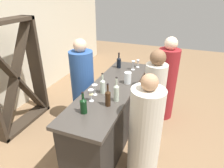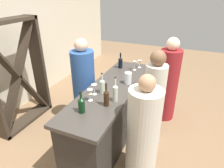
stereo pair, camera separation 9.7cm
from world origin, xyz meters
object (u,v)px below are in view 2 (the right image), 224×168
object	(u,v)px
wine_glass_near_left	(140,63)
person_center_guest	(168,83)
wine_rack	(17,76)
wine_bottle_second_left_amber_brown	(106,97)
water_pitcher	(128,78)
wine_bottle_rightmost_near_black	(120,62)
person_right_guest	(153,102)
wine_glass_near_right	(90,93)
wine_bottle_center_clear_pale	(115,92)
wine_bottle_second_right_clear_pale	(102,85)
wine_glass_near_center	(135,64)
wine_glass_far_left	(94,87)
person_server_behind	(84,87)
wine_bottle_leftmost_dark_green	(81,105)
person_left_guest	(143,135)

from	to	relation	value
wine_glass_near_left	person_center_guest	bearing A→B (deg)	-91.66
wine_rack	wine_glass_near_left	bearing A→B (deg)	-56.75
wine_bottle_second_left_amber_brown	water_pitcher	bearing A→B (deg)	-3.51
wine_bottle_rightmost_near_black	person_center_guest	bearing A→B (deg)	-80.88
wine_bottle_rightmost_near_black	person_right_guest	xyz separation A→B (m)	(-0.62, -0.77, -0.32)
wine_glass_near_left	wine_glass_near_right	world-z (taller)	wine_glass_near_right
wine_bottle_center_clear_pale	wine_bottle_second_right_clear_pale	xyz separation A→B (m)	(0.14, 0.25, -0.02)
wine_bottle_center_clear_pale	wine_bottle_rightmost_near_black	xyz separation A→B (m)	(1.13, 0.36, -0.02)
wine_rack	wine_glass_near_center	size ratio (longest dim) A/B	11.12
wine_bottle_rightmost_near_black	wine_glass_near_right	distance (m)	1.25
wine_rack	wine_bottle_second_right_clear_pale	size ratio (longest dim) A/B	6.14
person_right_guest	wine_glass_far_left	bearing A→B (deg)	18.51
wine_bottle_second_right_clear_pale	person_server_behind	bearing A→B (deg)	54.18
wine_bottle_rightmost_near_black	wine_glass_near_left	size ratio (longest dim) A/B	2.05
water_pitcher	person_server_behind	xyz separation A→B (m)	(-0.03, 0.79, -0.30)
wine_bottle_rightmost_near_black	wine_glass_near_left	world-z (taller)	wine_bottle_rightmost_near_black
wine_bottle_leftmost_dark_green	person_left_guest	world-z (taller)	person_left_guest
person_center_guest	person_right_guest	distance (m)	0.76
wine_glass_far_left	wine_bottle_rightmost_near_black	bearing A→B (deg)	1.63
wine_bottle_leftmost_dark_green	wine_glass_near_center	world-z (taller)	wine_bottle_leftmost_dark_green
wine_rack	wine_bottle_rightmost_near_black	xyz separation A→B (m)	(1.03, -1.48, 0.11)
wine_glass_far_left	person_right_guest	bearing A→B (deg)	-57.76
wine_glass_near_left	person_center_guest	size ratio (longest dim) A/B	0.09
wine_glass_near_center	person_center_guest	bearing A→B (deg)	-77.02
wine_bottle_leftmost_dark_green	wine_glass_near_right	world-z (taller)	wine_bottle_leftmost_dark_green
wine_bottle_second_right_clear_pale	wine_glass_near_right	bearing A→B (deg)	168.26
person_center_guest	wine_bottle_rightmost_near_black	bearing A→B (deg)	-6.50
wine_glass_far_left	person_center_guest	world-z (taller)	person_center_guest
water_pitcher	person_right_guest	world-z (taller)	person_right_guest
wine_bottle_leftmost_dark_green	wine_glass_near_right	bearing A→B (deg)	7.92
wine_bottle_center_clear_pale	wine_glass_near_left	distance (m)	1.29
wine_glass_near_left	person_server_behind	size ratio (longest dim) A/B	0.09
wine_bottle_leftmost_dark_green	wine_glass_far_left	distance (m)	0.45
wine_glass_near_left	wine_glass_near_center	world-z (taller)	wine_glass_near_center
wine_bottle_leftmost_dark_green	person_center_guest	bearing A→B (deg)	-24.92
water_pitcher	wine_bottle_second_left_amber_brown	bearing A→B (deg)	176.49
wine_glass_near_right	water_pitcher	world-z (taller)	water_pitcher
wine_bottle_second_left_amber_brown	person_right_guest	xyz separation A→B (m)	(0.66, -0.47, -0.33)
wine_bottle_leftmost_dark_green	person_center_guest	distance (m)	1.87
water_pitcher	wine_bottle_center_clear_pale	bearing A→B (deg)	-178.39
wine_glass_near_center	person_center_guest	xyz separation A→B (m)	(0.14, -0.59, -0.33)
water_pitcher	person_server_behind	bearing A→B (deg)	92.12
person_right_guest	wine_bottle_rightmost_near_black	bearing A→B (deg)	-52.23
wine_bottle_center_clear_pale	wine_glass_near_center	distance (m)	1.14
wine_bottle_second_left_amber_brown	person_left_guest	distance (m)	0.63
wine_bottle_center_clear_pale	wine_glass_near_center	world-z (taller)	wine_bottle_center_clear_pale
wine_rack	wine_bottle_leftmost_dark_green	world-z (taller)	wine_rack
wine_bottle_second_left_amber_brown	wine_glass_near_center	size ratio (longest dim) A/B	1.85
wine_rack	person_left_guest	world-z (taller)	wine_rack
wine_rack	wine_glass_near_center	bearing A→B (deg)	-59.61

